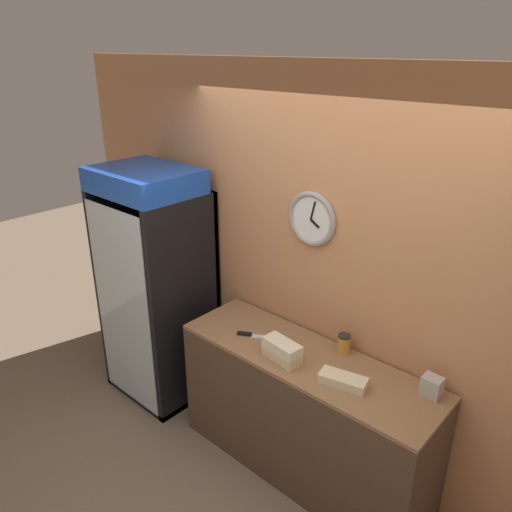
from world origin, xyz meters
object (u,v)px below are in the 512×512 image
sandwich_flat_left (343,380)px  napkin_dispenser (432,386)px  chefs_knife (253,335)px  sandwich_stack_bottom (282,355)px  condiment_jar (344,344)px  beverage_cooler (161,274)px  sandwich_stack_middle (282,346)px

sandwich_flat_left → napkin_dispenser: (0.43, 0.26, 0.03)m
sandwich_flat_left → chefs_knife: 0.75m
sandwich_stack_bottom → condiment_jar: (0.24, 0.33, 0.03)m
beverage_cooler → chefs_knife: (1.04, -0.03, -0.13)m
chefs_knife → sandwich_flat_left: bearing=-2.6°
sandwich_stack_bottom → chefs_knife: 0.33m
condiment_jar → chefs_knife: bearing=-156.1°
sandwich_stack_bottom → condiment_jar: bearing=53.6°
sandwich_flat_left → sandwich_stack_bottom: bearing=-173.8°
beverage_cooler → condiment_jar: (1.61, 0.22, -0.07)m
sandwich_stack_bottom → napkin_dispenser: bearing=19.5°
sandwich_flat_left → chefs_knife: (-0.75, 0.03, -0.02)m
beverage_cooler → sandwich_flat_left: size_ratio=6.45×
sandwich_stack_middle → condiment_jar: sandwich_stack_middle is taller
sandwich_flat_left → napkin_dispenser: size_ratio=2.50×
beverage_cooler → chefs_knife: beverage_cooler is taller
sandwich_stack_middle → napkin_dispenser: sandwich_stack_middle is taller
chefs_knife → condiment_jar: condiment_jar is taller
sandwich_flat_left → condiment_jar: (-0.18, 0.29, 0.03)m
chefs_knife → napkin_dispenser: (1.18, 0.22, 0.05)m
napkin_dispenser → sandwich_stack_middle: bearing=-160.5°
sandwich_stack_bottom → sandwich_stack_middle: sandwich_stack_middle is taller
sandwich_stack_bottom → chefs_knife: size_ratio=0.95×
chefs_knife → condiment_jar: bearing=23.9°
chefs_knife → condiment_jar: 0.62m
chefs_knife → condiment_jar: size_ratio=2.20×
sandwich_stack_bottom → sandwich_flat_left: bearing=6.2°
sandwich_stack_middle → napkin_dispenser: (0.85, 0.30, -0.04)m
beverage_cooler → condiment_jar: size_ratio=14.97×
sandwich_stack_middle → chefs_knife: 0.35m
beverage_cooler → sandwich_stack_bottom: 1.37m
beverage_cooler → sandwich_stack_bottom: bearing=-4.6°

